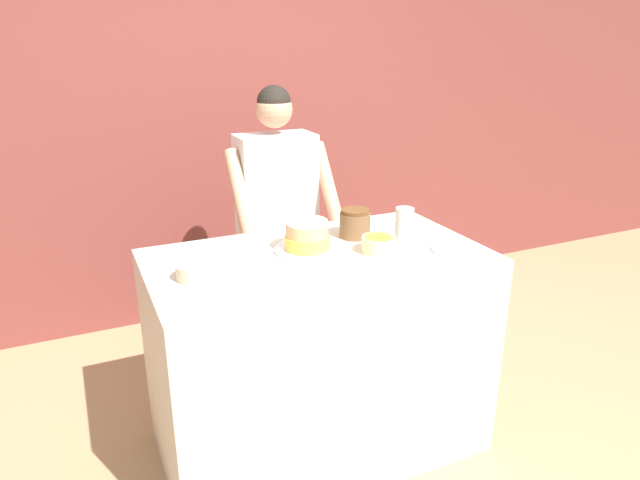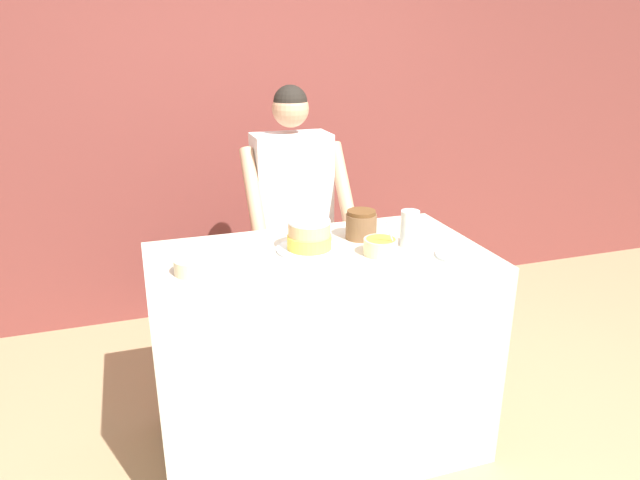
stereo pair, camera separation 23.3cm
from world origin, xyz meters
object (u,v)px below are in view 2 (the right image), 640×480
(person_baker, at_px, (293,206))
(frosting_bowl_pink, at_px, (192,265))
(drinking_glass, at_px, (410,228))
(stoneware_jar, at_px, (361,225))
(frosting_bowl_orange, at_px, (381,246))
(ceramic_plate, at_px, (461,255))
(cake, at_px, (309,237))

(person_baker, xyz_separation_m, frosting_bowl_pink, (-0.62, -0.78, 0.04))
(frosting_bowl_pink, distance_m, drinking_glass, 0.94)
(person_baker, relative_size, stoneware_jar, 11.29)
(frosting_bowl_orange, xyz_separation_m, ceramic_plate, (0.31, -0.13, -0.03))
(frosting_bowl_pink, relative_size, frosting_bowl_orange, 0.84)
(drinking_glass, bearing_deg, ceramic_plate, -51.55)
(frosting_bowl_orange, bearing_deg, cake, 152.15)
(person_baker, distance_m, cake, 0.69)
(person_baker, xyz_separation_m, cake, (-0.12, -0.68, 0.07))
(frosting_bowl_pink, xyz_separation_m, ceramic_plate, (1.09, -0.17, -0.03))
(person_baker, xyz_separation_m, frosting_bowl_orange, (0.15, -0.82, 0.04))
(frosting_bowl_orange, bearing_deg, stoneware_jar, 90.21)
(person_baker, bearing_deg, drinking_glass, -67.72)
(frosting_bowl_pink, relative_size, stoneware_jar, 1.01)
(person_baker, height_order, drinking_glass, person_baker)
(ceramic_plate, height_order, stoneware_jar, stoneware_jar)
(cake, height_order, frosting_bowl_pink, cake)
(frosting_bowl_pink, distance_m, frosting_bowl_orange, 0.78)
(person_baker, relative_size, ceramic_plate, 7.35)
(cake, xyz_separation_m, frosting_bowl_orange, (0.27, -0.14, -0.02))
(frosting_bowl_pink, height_order, stoneware_jar, stoneware_jar)
(person_baker, distance_m, stoneware_jar, 0.63)
(cake, bearing_deg, stoneware_jar, 15.25)
(person_baker, height_order, ceramic_plate, person_baker)
(person_baker, bearing_deg, cake, -99.74)
(drinking_glass, bearing_deg, frosting_bowl_pink, -179.03)
(cake, distance_m, stoneware_jar, 0.28)
(frosting_bowl_orange, height_order, ceramic_plate, frosting_bowl_orange)
(cake, distance_m, drinking_glass, 0.44)
(drinking_glass, distance_m, stoneware_jar, 0.23)
(frosting_bowl_pink, height_order, ceramic_plate, frosting_bowl_pink)
(frosting_bowl_orange, relative_size, ceramic_plate, 0.78)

